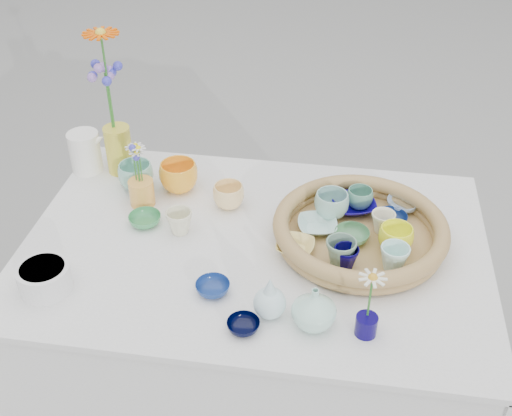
# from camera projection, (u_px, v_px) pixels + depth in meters

# --- Properties ---
(ground) EXTENTS (80.00, 80.00, 0.00)m
(ground) POSITION_uv_depth(u_px,v_px,m) (255.00, 416.00, 2.20)
(ground) COLOR #969690
(display_table) EXTENTS (1.26, 0.86, 0.77)m
(display_table) POSITION_uv_depth(u_px,v_px,m) (255.00, 416.00, 2.20)
(display_table) COLOR white
(display_table) RESTS_ON ground
(wicker_tray) EXTENTS (0.47, 0.47, 0.08)m
(wicker_tray) POSITION_uv_depth(u_px,v_px,m) (360.00, 231.00, 1.73)
(wicker_tray) COLOR olive
(wicker_tray) RESTS_ON display_table
(tray_ceramic_0) EXTENTS (0.16, 0.16, 0.03)m
(tray_ceramic_0) POSITION_uv_depth(u_px,v_px,m) (354.00, 205.00, 1.84)
(tray_ceramic_0) COLOR #0F056E
(tray_ceramic_0) RESTS_ON wicker_tray
(tray_ceramic_1) EXTENTS (0.11, 0.11, 0.03)m
(tray_ceramic_1) POSITION_uv_depth(u_px,v_px,m) (390.00, 220.00, 1.78)
(tray_ceramic_1) COLOR #0E1F51
(tray_ceramic_1) RESTS_ON wicker_tray
(tray_ceramic_2) EXTENTS (0.10, 0.10, 0.07)m
(tray_ceramic_2) POSITION_uv_depth(u_px,v_px,m) (396.00, 239.00, 1.68)
(tray_ceramic_2) COLOR #F9FF25
(tray_ceramic_2) RESTS_ON wicker_tray
(tray_ceramic_3) EXTENTS (0.10, 0.10, 0.03)m
(tray_ceramic_3) POSITION_uv_depth(u_px,v_px,m) (352.00, 236.00, 1.72)
(tray_ceramic_3) COLOR #467C50
(tray_ceramic_3) RESTS_ON wicker_tray
(tray_ceramic_4) EXTENTS (0.09, 0.09, 0.07)m
(tray_ceramic_4) POSITION_uv_depth(u_px,v_px,m) (341.00, 253.00, 1.63)
(tray_ceramic_4) COLOR slate
(tray_ceramic_4) RESTS_ON wicker_tray
(tray_ceramic_5) EXTENTS (0.13, 0.13, 0.03)m
(tray_ceramic_5) POSITION_uv_depth(u_px,v_px,m) (317.00, 226.00, 1.76)
(tray_ceramic_5) COLOR silver
(tray_ceramic_5) RESTS_ON wicker_tray
(tray_ceramic_6) EXTENTS (0.11, 0.11, 0.08)m
(tray_ceramic_6) POSITION_uv_depth(u_px,v_px,m) (331.00, 205.00, 1.80)
(tray_ceramic_6) COLOR #94C6BA
(tray_ceramic_6) RESTS_ON wicker_tray
(tray_ceramic_7) EXTENTS (0.09, 0.09, 0.06)m
(tray_ceramic_7) POSITION_uv_depth(u_px,v_px,m) (383.00, 222.00, 1.75)
(tray_ceramic_7) COLOR white
(tray_ceramic_7) RESTS_ON wicker_tray
(tray_ceramic_8) EXTENTS (0.12, 0.12, 0.03)m
(tray_ceramic_8) POSITION_uv_depth(u_px,v_px,m) (403.00, 204.00, 1.84)
(tray_ceramic_8) COLOR #88A6CF
(tray_ceramic_8) RESTS_ON wicker_tray
(tray_ceramic_9) EXTENTS (0.08, 0.08, 0.06)m
(tray_ceramic_9) POSITION_uv_depth(u_px,v_px,m) (346.00, 257.00, 1.63)
(tray_ceramic_9) COLOR #05003E
(tray_ceramic_9) RESTS_ON wicker_tray
(tray_ceramic_10) EXTENTS (0.11, 0.11, 0.02)m
(tray_ceramic_10) POSITION_uv_depth(u_px,v_px,m) (295.00, 247.00, 1.69)
(tray_ceramic_10) COLOR #E4CF70
(tray_ceramic_10) RESTS_ON wicker_tray
(tray_ceramic_11) EXTENTS (0.08, 0.08, 0.07)m
(tray_ceramic_11) POSITION_uv_depth(u_px,v_px,m) (394.00, 258.00, 1.62)
(tray_ceramic_11) COLOR #BAEDE3
(tray_ceramic_11) RESTS_ON wicker_tray
(tray_ceramic_12) EXTENTS (0.10, 0.10, 0.06)m
(tray_ceramic_12) POSITION_uv_depth(u_px,v_px,m) (360.00, 198.00, 1.84)
(tray_ceramic_12) COLOR #59987D
(tray_ceramic_12) RESTS_ON wicker_tray
(loose_ceramic_0) EXTENTS (0.15, 0.15, 0.09)m
(loose_ceramic_0) POSITION_uv_depth(u_px,v_px,m) (179.00, 177.00, 1.94)
(loose_ceramic_0) COLOR #FFA625
(loose_ceramic_0) RESTS_ON display_table
(loose_ceramic_1) EXTENTS (0.12, 0.12, 0.07)m
(loose_ceramic_1) POSITION_uv_depth(u_px,v_px,m) (229.00, 196.00, 1.87)
(loose_ceramic_1) COLOR #FFD68B
(loose_ceramic_1) RESTS_ON display_table
(loose_ceramic_2) EXTENTS (0.12, 0.12, 0.03)m
(loose_ceramic_2) POSITION_uv_depth(u_px,v_px,m) (145.00, 220.00, 1.81)
(loose_ceramic_2) COLOR #388A4F
(loose_ceramic_2) RESTS_ON display_table
(loose_ceramic_3) EXTENTS (0.09, 0.09, 0.07)m
(loose_ceramic_3) POSITION_uv_depth(u_px,v_px,m) (179.00, 222.00, 1.77)
(loose_ceramic_3) COLOR beige
(loose_ceramic_3) RESTS_ON display_table
(loose_ceramic_4) EXTENTS (0.11, 0.11, 0.03)m
(loose_ceramic_4) POSITION_uv_depth(u_px,v_px,m) (213.00, 288.00, 1.59)
(loose_ceramic_4) COLOR navy
(loose_ceramic_4) RESTS_ON display_table
(loose_ceramic_5) EXTENTS (0.13, 0.13, 0.08)m
(loose_ceramic_5) POSITION_uv_depth(u_px,v_px,m) (136.00, 176.00, 1.95)
(loose_ceramic_5) COLOR #7EC0AC
(loose_ceramic_5) RESTS_ON display_table
(loose_ceramic_6) EXTENTS (0.10, 0.10, 0.02)m
(loose_ceramic_6) POSITION_uv_depth(u_px,v_px,m) (243.00, 326.00, 1.49)
(loose_ceramic_6) COLOR black
(loose_ceramic_6) RESTS_ON display_table
(fluted_bowl) EXTENTS (0.15, 0.15, 0.07)m
(fluted_bowl) POSITION_uv_depth(u_px,v_px,m) (44.00, 278.00, 1.59)
(fluted_bowl) COLOR silver
(fluted_bowl) RESTS_ON display_table
(bud_vase_paleblue) EXTENTS (0.10, 0.10, 0.12)m
(bud_vase_paleblue) POSITION_uv_depth(u_px,v_px,m) (270.00, 297.00, 1.50)
(bud_vase_paleblue) COLOR silver
(bud_vase_paleblue) RESTS_ON display_table
(bud_vase_seafoam) EXTENTS (0.14, 0.14, 0.11)m
(bud_vase_seafoam) POSITION_uv_depth(u_px,v_px,m) (314.00, 308.00, 1.47)
(bud_vase_seafoam) COLOR #B0E5D2
(bud_vase_seafoam) RESTS_ON display_table
(bud_vase_cobalt) EXTENTS (0.05, 0.05, 0.05)m
(bud_vase_cobalt) POSITION_uv_depth(u_px,v_px,m) (366.00, 325.00, 1.47)
(bud_vase_cobalt) COLOR #0B0347
(bud_vase_cobalt) RESTS_ON display_table
(single_daisy) EXTENTS (0.09, 0.09, 0.13)m
(single_daisy) POSITION_uv_depth(u_px,v_px,m) (370.00, 297.00, 1.43)
(single_daisy) COLOR white
(single_daisy) RESTS_ON bud_vase_cobalt
(tall_vase_yellow) EXTENTS (0.10, 0.10, 0.15)m
(tall_vase_yellow) POSITION_uv_depth(u_px,v_px,m) (119.00, 149.00, 2.00)
(tall_vase_yellow) COLOR gold
(tall_vase_yellow) RESTS_ON display_table
(gerbera) EXTENTS (0.15, 0.15, 0.32)m
(gerbera) POSITION_uv_depth(u_px,v_px,m) (108.00, 82.00, 1.88)
(gerbera) COLOR #E95100
(gerbera) RESTS_ON tall_vase_yellow
(hydrangea) EXTENTS (0.09, 0.09, 0.25)m
(hydrangea) POSITION_uv_depth(u_px,v_px,m) (109.00, 101.00, 1.91)
(hydrangea) COLOR #393AC3
(hydrangea) RESTS_ON tall_vase_yellow
(white_pitcher) EXTENTS (0.16, 0.13, 0.13)m
(white_pitcher) POSITION_uv_depth(u_px,v_px,m) (85.00, 152.00, 2.02)
(white_pitcher) COLOR white
(white_pitcher) RESTS_ON display_table
(daisy_cup) EXTENTS (0.09, 0.09, 0.08)m
(daisy_cup) POSITION_uv_depth(u_px,v_px,m) (142.00, 193.00, 1.88)
(daisy_cup) COLOR #F6AA44
(daisy_cup) RESTS_ON display_table
(daisy_posy) EXTENTS (0.09, 0.09, 0.13)m
(daisy_posy) POSITION_uv_depth(u_px,v_px,m) (138.00, 160.00, 1.83)
(daisy_posy) COLOR silver
(daisy_posy) RESTS_ON daisy_cup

